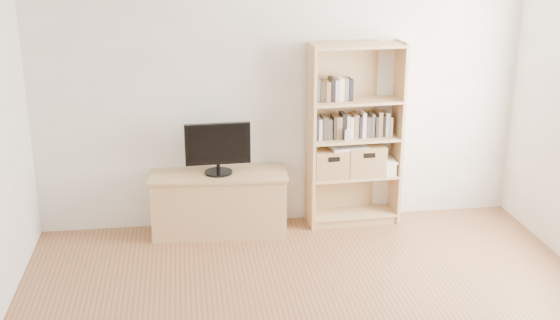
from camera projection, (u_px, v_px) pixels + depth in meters
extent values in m
cube|color=silver|center=(281.00, 87.00, 6.40)|extent=(4.50, 0.02, 2.60)
cube|color=tan|center=(219.00, 204.00, 6.42)|extent=(1.23, 0.54, 0.55)
cube|color=tan|center=(355.00, 135.00, 6.48)|extent=(0.87, 0.35, 1.72)
cube|color=black|center=(218.00, 149.00, 6.26)|extent=(0.59, 0.07, 0.46)
cube|color=black|center=(354.00, 126.00, 6.47)|extent=(0.79, 0.21, 0.21)
cube|color=black|center=(335.00, 90.00, 6.33)|extent=(0.37, 0.15, 0.19)
cube|color=white|center=(348.00, 136.00, 6.36)|extent=(0.06, 0.05, 0.10)
cube|color=olive|center=(330.00, 162.00, 6.51)|extent=(0.34, 0.28, 0.27)
cube|color=olive|center=(365.00, 159.00, 6.57)|extent=(0.35, 0.29, 0.29)
cube|color=silver|center=(348.00, 147.00, 6.49)|extent=(0.37, 0.28, 0.03)
cube|color=silver|center=(384.00, 166.00, 6.63)|extent=(0.21, 0.28, 0.12)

